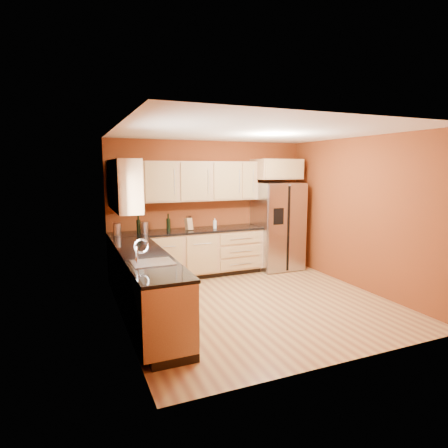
% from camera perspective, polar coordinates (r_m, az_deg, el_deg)
% --- Properties ---
extents(floor, '(4.00, 4.00, 0.00)m').
position_cam_1_polar(floor, '(5.99, 4.76, -11.77)').
color(floor, '#99613B').
rests_on(floor, ground).
extents(ceiling, '(4.00, 4.00, 0.00)m').
position_cam_1_polar(ceiling, '(5.64, 5.09, 13.84)').
color(ceiling, white).
rests_on(ceiling, wall_back).
extents(wall_back, '(4.00, 0.04, 2.60)m').
position_cam_1_polar(wall_back, '(7.49, -2.22, 2.59)').
color(wall_back, maroon).
rests_on(wall_back, floor).
extents(wall_front, '(4.00, 0.04, 2.60)m').
position_cam_1_polar(wall_front, '(4.03, 18.25, -3.01)').
color(wall_front, maroon).
rests_on(wall_front, floor).
extents(wall_left, '(0.04, 4.00, 2.60)m').
position_cam_1_polar(wall_left, '(5.07, -15.53, -0.59)').
color(wall_left, maroon).
rests_on(wall_left, floor).
extents(wall_right, '(0.04, 4.00, 2.60)m').
position_cam_1_polar(wall_right, '(6.83, 19.96, 1.50)').
color(wall_right, maroon).
rests_on(wall_right, floor).
extents(base_cabinets_back, '(2.90, 0.60, 0.88)m').
position_cam_1_polar(base_cabinets_back, '(7.17, -5.46, -4.68)').
color(base_cabinets_back, '#A57450').
rests_on(base_cabinets_back, floor).
extents(base_cabinets_left, '(0.60, 2.80, 0.88)m').
position_cam_1_polar(base_cabinets_left, '(5.31, -11.90, -9.59)').
color(base_cabinets_left, '#A57450').
rests_on(base_cabinets_left, floor).
extents(countertop_back, '(2.90, 0.62, 0.04)m').
position_cam_1_polar(countertop_back, '(7.07, -5.49, -1.06)').
color(countertop_back, black).
rests_on(countertop_back, base_cabinets_back).
extents(countertop_left, '(0.62, 2.80, 0.04)m').
position_cam_1_polar(countertop_left, '(5.19, -11.95, -4.75)').
color(countertop_left, black).
rests_on(countertop_left, base_cabinets_left).
extents(upper_cabinets_back, '(2.30, 0.33, 0.75)m').
position_cam_1_polar(upper_cabinets_back, '(7.21, -3.65, 6.54)').
color(upper_cabinets_back, '#A57450').
rests_on(upper_cabinets_back, wall_back).
extents(upper_cabinets_left, '(0.33, 1.35, 0.75)m').
position_cam_1_polar(upper_cabinets_left, '(5.75, -15.05, 5.75)').
color(upper_cabinets_left, '#A57450').
rests_on(upper_cabinets_left, wall_left).
extents(corner_upper_cabinet, '(0.67, 0.67, 0.75)m').
position_cam_1_polar(corner_upper_cabinet, '(6.71, -14.77, 6.12)').
color(corner_upper_cabinet, '#A57450').
rests_on(corner_upper_cabinet, wall_back).
extents(over_fridge_cabinet, '(0.92, 0.60, 0.40)m').
position_cam_1_polar(over_fridge_cabinet, '(7.76, 8.02, 8.28)').
color(over_fridge_cabinet, '#A57450').
rests_on(over_fridge_cabinet, wall_back).
extents(refrigerator, '(0.90, 0.75, 1.78)m').
position_cam_1_polar(refrigerator, '(7.79, 8.12, -0.30)').
color(refrigerator, '#B4B4B9').
rests_on(refrigerator, floor).
extents(window, '(0.03, 0.90, 1.00)m').
position_cam_1_polar(window, '(4.55, -14.59, 1.61)').
color(window, white).
rests_on(window, wall_left).
extents(sink_faucet, '(0.50, 0.42, 0.30)m').
position_cam_1_polar(sink_faucet, '(4.67, -10.85, -4.05)').
color(sink_faucet, white).
rests_on(sink_faucet, countertop_left).
extents(canister_left, '(0.13, 0.13, 0.20)m').
position_cam_1_polar(canister_left, '(6.82, -11.99, -0.54)').
color(canister_left, '#B4B4B9').
rests_on(canister_left, countertop_back).
extents(canister_right, '(0.17, 0.17, 0.21)m').
position_cam_1_polar(canister_right, '(6.74, -15.98, -0.76)').
color(canister_right, '#B4B4B9').
rests_on(canister_right, countertop_back).
extents(wine_bottle_a, '(0.09, 0.09, 0.33)m').
position_cam_1_polar(wine_bottle_a, '(6.85, -12.90, 0.01)').
color(wine_bottle_a, black).
rests_on(wine_bottle_a, countertop_back).
extents(wine_bottle_b, '(0.09, 0.09, 0.33)m').
position_cam_1_polar(wine_bottle_b, '(6.93, -8.48, 0.22)').
color(wine_bottle_b, black).
rests_on(wine_bottle_b, countertop_back).
extents(knife_block, '(0.13, 0.13, 0.22)m').
position_cam_1_polar(knife_block, '(7.04, -5.39, -0.02)').
color(knife_block, '#AA8152').
rests_on(knife_block, countertop_back).
extents(soap_dispenser, '(0.08, 0.08, 0.19)m').
position_cam_1_polar(soap_dispenser, '(7.20, -1.41, 0.09)').
color(soap_dispenser, white).
rests_on(soap_dispenser, countertop_back).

